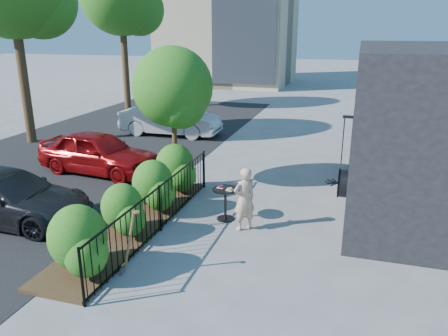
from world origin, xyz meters
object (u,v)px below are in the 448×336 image
(patio_tree, at_px, (174,92))
(cafe_table, at_px, (225,198))
(car_darkgrey, at_px, (7,197))
(car_silver, at_px, (171,119))
(shovel, at_px, (128,246))
(woman, at_px, (244,199))
(car_red, at_px, (98,152))

(patio_tree, height_order, cafe_table, patio_tree)
(cafe_table, bearing_deg, car_darkgrey, -162.49)
(car_silver, bearing_deg, shovel, -161.29)
(patio_tree, relative_size, car_silver, 0.91)
(cafe_table, xyz_separation_m, car_darkgrey, (-4.95, -1.56, 0.07))
(patio_tree, bearing_deg, car_silver, 115.11)
(woman, xyz_separation_m, car_silver, (-5.36, 8.16, -0.03))
(cafe_table, distance_m, car_silver, 9.13)
(patio_tree, relative_size, car_darkgrey, 0.94)
(patio_tree, height_order, car_silver, patio_tree)
(car_silver, bearing_deg, cafe_table, -149.19)
(shovel, distance_m, car_darkgrey, 4.19)
(cafe_table, height_order, shovel, shovel)
(woman, height_order, car_red, woman)
(woman, bearing_deg, shovel, 15.33)
(shovel, height_order, car_red, car_red)
(shovel, xyz_separation_m, car_darkgrey, (-3.96, 1.37, 0.01))
(patio_tree, xyz_separation_m, car_darkgrey, (-2.98, -3.28, -2.15))
(shovel, relative_size, car_darkgrey, 0.32)
(patio_tree, bearing_deg, car_darkgrey, -132.22)
(cafe_table, height_order, car_silver, car_silver)
(patio_tree, height_order, car_red, patio_tree)
(patio_tree, distance_m, shovel, 5.23)
(shovel, bearing_deg, car_red, 126.92)
(cafe_table, xyz_separation_m, car_silver, (-4.80, 7.76, 0.17))
(woman, bearing_deg, car_darkgrey, -31.26)
(woman, distance_m, shovel, 2.98)
(cafe_table, xyz_separation_m, shovel, (-0.99, -2.93, 0.05))
(car_red, bearing_deg, woman, -109.76)
(woman, bearing_deg, car_silver, -99.87)
(woman, bearing_deg, cafe_table, -78.18)
(car_red, relative_size, car_silver, 0.91)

